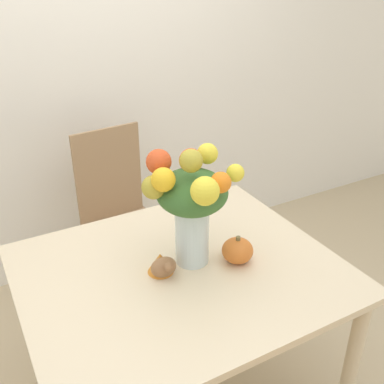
{
  "coord_description": "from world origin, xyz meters",
  "views": [
    {
      "loc": [
        -0.64,
        -1.24,
        1.82
      ],
      "look_at": [
        0.06,
        0.03,
        1.08
      ],
      "focal_mm": 42.0,
      "sensor_mm": 36.0,
      "label": 1
    }
  ],
  "objects_px": {
    "pumpkin": "(237,250)",
    "dining_chair_near_window": "(121,218)",
    "flower_vase": "(191,200)",
    "turkey_figurine": "(162,264)"
  },
  "relations": [
    {
      "from": "turkey_figurine",
      "to": "dining_chair_near_window",
      "type": "distance_m",
      "value": 0.95
    },
    {
      "from": "turkey_figurine",
      "to": "dining_chair_near_window",
      "type": "bearing_deg",
      "value": 79.94
    },
    {
      "from": "pumpkin",
      "to": "dining_chair_near_window",
      "type": "xyz_separation_m",
      "value": [
        -0.13,
        0.95,
        -0.31
      ]
    },
    {
      "from": "pumpkin",
      "to": "dining_chair_near_window",
      "type": "height_order",
      "value": "dining_chair_near_window"
    },
    {
      "from": "flower_vase",
      "to": "dining_chair_near_window",
      "type": "height_order",
      "value": "flower_vase"
    },
    {
      "from": "flower_vase",
      "to": "dining_chair_near_window",
      "type": "bearing_deg",
      "value": 88.39
    },
    {
      "from": "flower_vase",
      "to": "turkey_figurine",
      "type": "relative_size",
      "value": 3.65
    },
    {
      "from": "turkey_figurine",
      "to": "dining_chair_near_window",
      "type": "relative_size",
      "value": 0.13
    },
    {
      "from": "flower_vase",
      "to": "turkey_figurine",
      "type": "distance_m",
      "value": 0.27
    },
    {
      "from": "flower_vase",
      "to": "turkey_figurine",
      "type": "height_order",
      "value": "flower_vase"
    }
  ]
}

